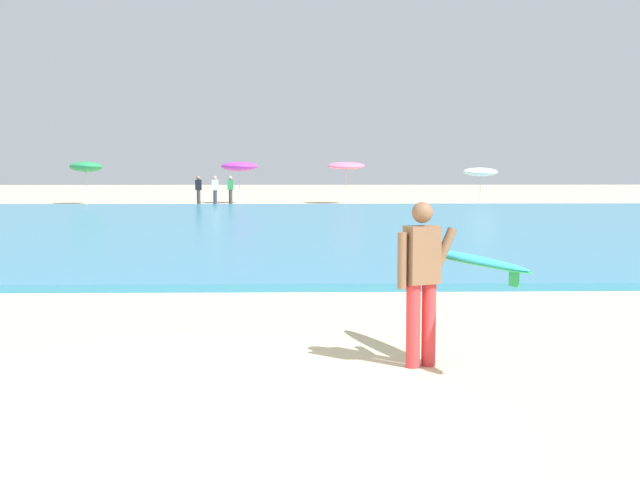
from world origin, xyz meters
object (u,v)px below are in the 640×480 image
beach_umbrella_0 (86,167)px  beach_umbrella_3 (480,172)px  beach_umbrella_2 (346,166)px  beachgoer_near_row_left (199,190)px  beachgoer_near_row_right (231,190)px  surfer_with_board (439,269)px  beach_umbrella_1 (239,167)px  beachgoer_near_row_mid (215,190)px

beach_umbrella_0 → beach_umbrella_3: bearing=-5.0°
beach_umbrella_2 → beachgoer_near_row_left: (-7.87, -2.76, -1.26)m
beach_umbrella_0 → beachgoer_near_row_left: size_ratio=1.51×
beachgoer_near_row_left → beachgoer_near_row_right: 1.66m
surfer_with_board → beachgoer_near_row_right: bearing=98.9°
beach_umbrella_0 → beach_umbrella_3: size_ratio=1.16×
beach_umbrella_2 → beachgoer_near_row_right: 6.83m
beach_umbrella_2 → beach_umbrella_0: bearing=-178.2°
beachgoer_near_row_left → beach_umbrella_0: bearing=160.2°
beach_umbrella_0 → surfer_with_board: bearing=-69.4°
beach_umbrella_2 → beachgoer_near_row_right: beach_umbrella_2 is taller
beach_umbrella_1 → beachgoer_near_row_right: beach_umbrella_1 is taller
surfer_with_board → beachgoer_near_row_mid: bearing=100.3°
surfer_with_board → beachgoer_near_row_left: (-6.86, 33.04, -0.18)m
beach_umbrella_0 → beach_umbrella_1: (8.34, 0.75, 0.02)m
beach_umbrella_3 → beachgoer_near_row_left: 14.92m
beach_umbrella_1 → beachgoer_near_row_left: bearing=-121.8°
beach_umbrella_0 → beach_umbrella_1: 8.38m
beach_umbrella_0 → beach_umbrella_2: (14.30, 0.44, 0.07)m
beach_umbrella_1 → beachgoer_near_row_left: beach_umbrella_1 is taller
beach_umbrella_2 → beach_umbrella_3: (7.02, -2.30, -0.33)m
beach_umbrella_3 → beachgoer_near_row_right: size_ratio=1.30×
beachgoer_near_row_left → beachgoer_near_row_right: same height
beachgoer_near_row_right → beach_umbrella_1: bearing=84.8°
beach_umbrella_3 → beachgoer_near_row_left: beach_umbrella_3 is taller
beachgoer_near_row_mid → beachgoer_near_row_right: 0.92m
surfer_with_board → beach_umbrella_1: 36.47m
beach_umbrella_3 → beachgoer_near_row_mid: bearing=-176.9°
surfer_with_board → beachgoer_near_row_right: (-5.21, 33.28, -0.18)m
beach_umbrella_3 → beach_umbrella_0: bearing=175.0°
beach_umbrella_1 → beachgoer_near_row_mid: size_ratio=1.47×
beach_umbrella_2 → beach_umbrella_3: beach_umbrella_2 is taller
beach_umbrella_2 → beach_umbrella_1: bearing=177.0°
beach_umbrella_3 → beach_umbrella_1: bearing=168.7°
beachgoer_near_row_left → beach_umbrella_3: bearing=1.8°
beach_umbrella_0 → beach_umbrella_3: beach_umbrella_0 is taller
beach_umbrella_3 → beachgoer_near_row_mid: beach_umbrella_3 is taller
surfer_with_board → beach_umbrella_2: 35.84m
surfer_with_board → beachgoer_near_row_mid: (-5.96, 32.75, -0.18)m
beach_umbrella_0 → beachgoer_near_row_left: (6.44, -2.32, -1.20)m
beach_umbrella_3 → surfer_with_board: bearing=-103.5°
beach_umbrella_1 → beachgoer_near_row_left: size_ratio=1.47×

